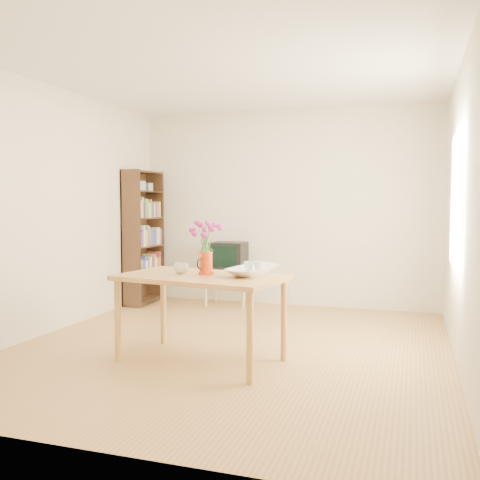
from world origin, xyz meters
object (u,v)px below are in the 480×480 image
(bowl, at_px, (253,251))
(pitcher, at_px, (206,264))
(mug, at_px, (181,268))
(table, at_px, (201,285))
(television, at_px, (229,256))

(bowl, bearing_deg, pitcher, -163.32)
(pitcher, xyz_separation_m, mug, (-0.23, -0.01, -0.04))
(table, relative_size, television, 3.28)
(table, distance_m, mug, 0.24)
(mug, bearing_deg, pitcher, 157.70)
(pitcher, bearing_deg, table, -104.13)
(table, relative_size, mug, 12.21)
(mug, xyz_separation_m, bowl, (0.62, 0.12, 0.16))
(pitcher, distance_m, bowl, 0.42)
(television, bearing_deg, bowl, -68.13)
(mug, distance_m, television, 2.49)
(table, bearing_deg, bowl, 30.78)
(bowl, bearing_deg, table, -158.36)
(pitcher, bearing_deg, bowl, 32.81)
(bowl, bearing_deg, mug, -168.61)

